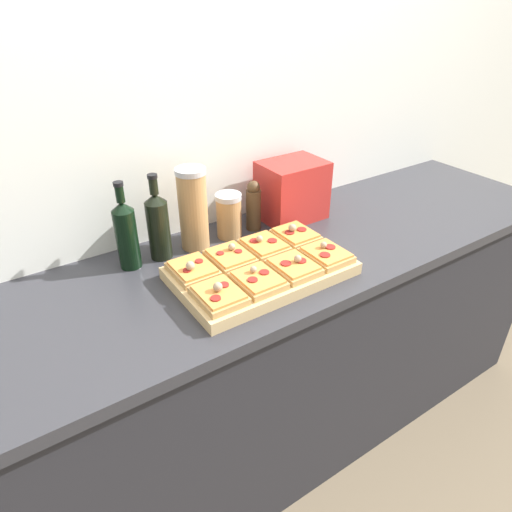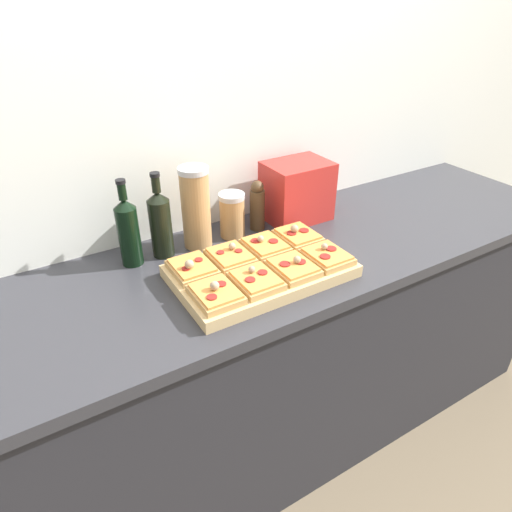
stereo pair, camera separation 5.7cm
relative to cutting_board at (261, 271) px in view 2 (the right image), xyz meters
name	(u,v)px [view 2 (the right image)]	position (x,y,z in m)	size (l,w,h in m)	color
ground_plane	(305,496)	(0.07, -0.23, -0.95)	(12.00, 12.00, 0.00)	brown
wall_back	(213,139)	(0.07, 0.45, 0.30)	(6.00, 0.06, 2.50)	silver
kitchen_counter	(263,359)	(0.07, 0.09, -0.48)	(2.63, 0.67, 0.93)	#232328
cutting_board	(261,271)	(0.00, 0.00, 0.00)	(0.55, 0.34, 0.04)	tan
pizza_slice_back_left	(192,268)	(-0.20, 0.08, 0.03)	(0.12, 0.15, 0.06)	tan
pizza_slice_back_midleft	(230,256)	(-0.07, 0.08, 0.03)	(0.12, 0.15, 0.05)	tan
pizza_slice_back_midright	(265,246)	(0.07, 0.08, 0.03)	(0.12, 0.15, 0.05)	tan
pizza_slice_back_right	(298,236)	(0.20, 0.08, 0.03)	(0.12, 0.15, 0.06)	tan
pizza_slice_front_left	(216,294)	(-0.20, -0.08, 0.03)	(0.12, 0.15, 0.05)	tan
pizza_slice_front_midleft	(256,280)	(-0.07, -0.08, 0.03)	(0.12, 0.15, 0.05)	tan
pizza_slice_front_midright	(293,267)	(0.07, -0.08, 0.03)	(0.12, 0.15, 0.05)	tan
pizza_slice_front_right	(327,256)	(0.20, -0.08, 0.03)	(0.12, 0.15, 0.05)	tan
olive_oil_bottle	(128,231)	(-0.32, 0.29, 0.10)	(0.07, 0.07, 0.29)	black
wine_bottle	(160,223)	(-0.21, 0.29, 0.10)	(0.07, 0.07, 0.29)	black
grain_jar_tall	(196,208)	(-0.08, 0.29, 0.12)	(0.10, 0.10, 0.29)	#AD7F4C
grain_jar_short	(232,215)	(0.06, 0.29, 0.06)	(0.09, 0.09, 0.16)	#AD7F4C
pepper_mill	(257,206)	(0.16, 0.29, 0.07)	(0.06, 0.06, 0.19)	#47331E
toaster_oven	(297,191)	(0.34, 0.29, 0.09)	(0.27, 0.18, 0.23)	red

